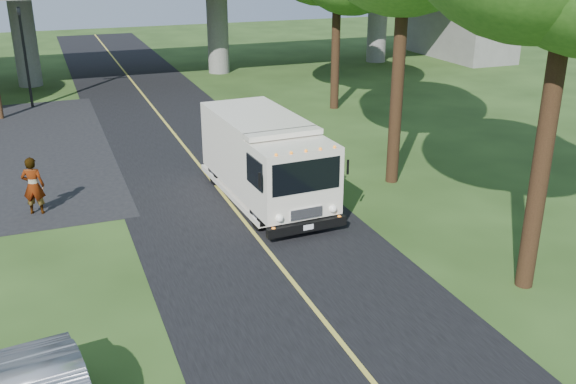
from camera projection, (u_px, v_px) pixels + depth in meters
ground at (348, 352)px, 13.78m from camera, size 120.00×120.00×0.00m
road at (222, 194)px, 22.46m from camera, size 7.00×90.00×0.02m
lane_line at (222, 193)px, 22.45m from camera, size 0.12×90.00×0.01m
overpass at (123, 6)px, 39.93m from camera, size 54.00×10.00×7.30m
traffic_signal at (24, 47)px, 33.19m from camera, size 0.18×0.22×5.20m
step_van at (265, 157)px, 21.34m from camera, size 2.82×6.93×2.86m
pedestrian at (33, 186)px, 20.49m from camera, size 0.80×0.64×1.92m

